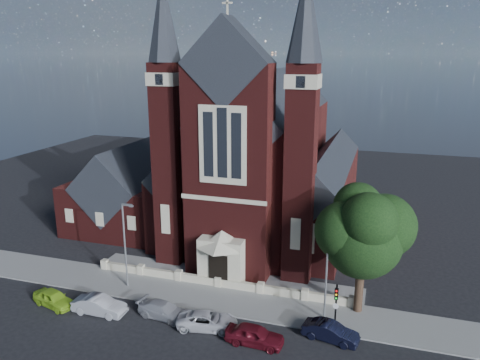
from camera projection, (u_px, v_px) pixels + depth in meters
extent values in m
plane|color=black|center=(245.00, 251.00, 50.86)|extent=(120.00, 120.00, 0.00)
cube|color=gray|center=(211.00, 297.00, 41.20)|extent=(60.00, 5.00, 0.12)
cube|color=gray|center=(226.00, 277.00, 44.88)|extent=(26.00, 3.00, 0.14)
cube|color=#BFB697|center=(219.00, 287.00, 43.04)|extent=(24.00, 0.40, 0.90)
cube|color=#431311|center=(269.00, 168.00, 58.24)|extent=(10.00, 30.00, 14.00)
cube|color=black|center=(270.00, 112.00, 56.41)|extent=(10.00, 30.20, 10.00)
cube|color=#431311|center=(210.00, 188.00, 60.28)|extent=(5.00, 26.00, 8.00)
cube|color=#431311|center=(327.00, 199.00, 55.92)|extent=(5.00, 26.00, 8.00)
cube|color=black|center=(210.00, 158.00, 59.24)|extent=(5.01, 26.20, 5.01)
cube|color=black|center=(329.00, 166.00, 54.87)|extent=(5.01, 26.20, 5.01)
cube|color=#431311|center=(228.00, 174.00, 43.19)|extent=(8.00, 3.00, 20.00)
cube|color=black|center=(228.00, 63.00, 40.57)|extent=(8.00, 3.20, 8.00)
cube|color=#BFB697|center=(223.00, 145.00, 40.98)|extent=(4.40, 0.15, 7.00)
cube|color=black|center=(222.00, 143.00, 40.86)|extent=(0.90, 0.08, 6.20)
cube|color=#BFB697|center=(222.00, 261.00, 43.39)|extent=(4.20, 2.00, 4.40)
cube|color=black|center=(218.00, 271.00, 42.58)|extent=(1.80, 0.12, 3.20)
cone|color=#BFB697|center=(222.00, 239.00, 42.81)|extent=(4.60, 4.60, 1.60)
cube|color=#BFB697|center=(227.00, 7.00, 39.37)|extent=(0.15, 0.15, 1.60)
cube|color=#431311|center=(169.00, 167.00, 46.00)|extent=(2.60, 2.60, 20.00)
cube|color=#BFB697|center=(166.00, 79.00, 43.78)|extent=(2.80, 2.80, 1.20)
cone|color=black|center=(163.00, 17.00, 42.34)|extent=(3.20, 3.20, 8.00)
cube|color=#431311|center=(300.00, 177.00, 42.22)|extent=(2.60, 2.60, 20.00)
cube|color=#BFB697|center=(303.00, 81.00, 39.99)|extent=(2.80, 2.80, 1.20)
cone|color=black|center=(306.00, 13.00, 38.56)|extent=(3.20, 3.20, 8.00)
cube|color=#431311|center=(128.00, 203.00, 57.50)|extent=(12.00, 12.00, 6.00)
cube|color=black|center=(127.00, 180.00, 56.71)|extent=(8.49, 12.20, 8.49)
cylinder|color=black|center=(359.00, 284.00, 38.29)|extent=(0.70, 0.70, 5.00)
sphere|color=black|center=(363.00, 239.00, 37.24)|extent=(6.40, 6.40, 6.40)
sphere|color=black|center=(369.00, 221.00, 35.50)|extent=(4.40, 4.40, 4.40)
cylinder|color=gray|center=(125.00, 247.00, 42.02)|extent=(0.16, 0.16, 8.00)
cube|color=gray|center=(127.00, 205.00, 40.83)|extent=(1.00, 0.15, 0.18)
cube|color=gray|center=(131.00, 206.00, 40.74)|extent=(0.35, 0.22, 0.12)
cylinder|color=gray|center=(326.00, 274.00, 36.78)|extent=(0.16, 0.16, 8.00)
cube|color=gray|center=(336.00, 227.00, 35.59)|extent=(1.00, 0.15, 0.18)
cube|color=gray|center=(341.00, 229.00, 35.50)|extent=(0.35, 0.22, 0.12)
cylinder|color=black|center=(336.00, 308.00, 35.64)|extent=(0.14, 0.14, 4.00)
cube|color=black|center=(336.00, 294.00, 35.16)|extent=(0.28, 0.22, 0.90)
sphere|color=red|center=(336.00, 291.00, 34.96)|extent=(0.14, 0.14, 0.14)
sphere|color=#CC8C0C|center=(336.00, 295.00, 35.04)|extent=(0.14, 0.14, 0.14)
sphere|color=#0C9919|center=(336.00, 298.00, 35.12)|extent=(0.14, 0.14, 0.14)
imported|color=#9DD32A|center=(54.00, 298.00, 39.65)|extent=(4.37, 2.62, 1.39)
imported|color=#9A9CA1|center=(99.00, 305.00, 38.45)|extent=(4.58, 1.67, 1.50)
imported|color=#A1A2A8|center=(164.00, 310.00, 37.90)|extent=(4.70, 2.48, 1.30)
imported|color=silver|center=(207.00, 321.00, 36.44)|extent=(5.07, 3.02, 1.32)
imported|color=#5C0F1A|center=(255.00, 335.00, 34.40)|extent=(4.44, 1.90, 1.50)
imported|color=black|center=(331.00, 332.00, 34.89)|extent=(4.41, 2.22, 1.39)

